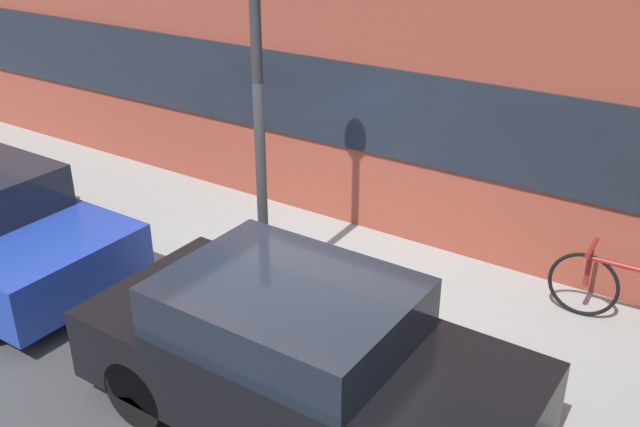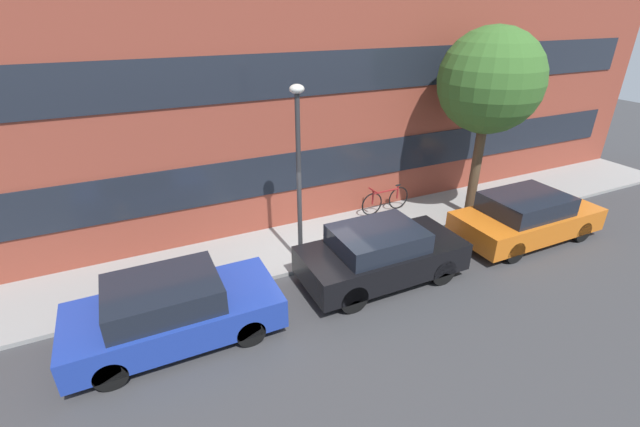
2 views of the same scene
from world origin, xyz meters
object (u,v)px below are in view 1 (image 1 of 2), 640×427
at_px(lamp_post, 257,52).
at_px(parked_car_black, 300,357).
at_px(bicycle, 634,294).
at_px(fire_hydrant, 45,186).

bearing_deg(lamp_post, parked_car_black, -43.35).
bearing_deg(lamp_post, bicycle, 23.92).
relative_size(bicycle, lamp_post, 0.40).
relative_size(fire_hydrant, bicycle, 0.41).
relative_size(parked_car_black, fire_hydrant, 5.43).
bearing_deg(fire_hydrant, bicycle, 11.40).
height_order(fire_hydrant, lamp_post, lamp_post).
distance_m(parked_car_black, lamp_post, 2.90).
xyz_separation_m(parked_car_black, bicycle, (2.05, 2.92, -0.18)).
bearing_deg(fire_hydrant, lamp_post, -0.99).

